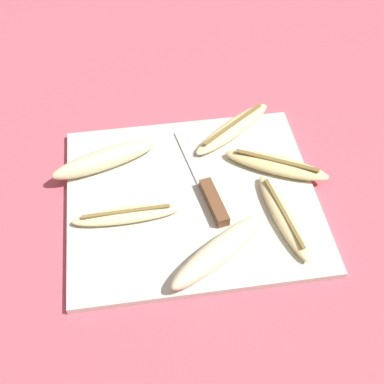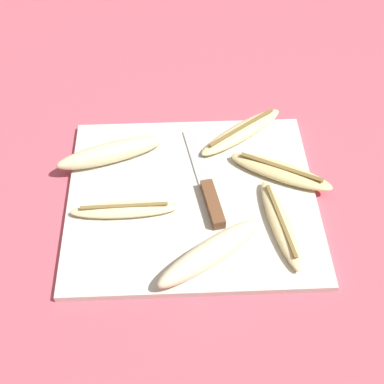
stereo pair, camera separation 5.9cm
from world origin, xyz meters
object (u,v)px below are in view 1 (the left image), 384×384
Objects in this scene: banana_soft_right at (127,215)px; banana_spotted_left at (276,165)px; knife at (209,192)px; banana_bright_far at (219,251)px; banana_mellow_near at (283,216)px; banana_cream_curved at (105,159)px; banana_ripe_center at (233,128)px.

banana_soft_right is 0.97× the size of banana_spotted_left.
banana_bright_far is (-0.01, -0.13, 0.01)m from knife.
banana_soft_right is 0.95× the size of banana_mellow_near.
banana_cream_curved is (-0.16, 0.09, 0.01)m from knife.
banana_cream_curved is 1.11× the size of banana_ripe_center.
banana_ripe_center is (0.07, 0.14, 0.00)m from knife.
banana_mellow_near is at bearing -42.54° from knife.
banana_ripe_center is at bearing 119.20° from banana_spotted_left.
banana_mellow_near reaches higher than knife.
banana_mellow_near is (0.24, -0.04, 0.00)m from banana_soft_right.
banana_bright_far reaches higher than banana_soft_right.
banana_spotted_left is (0.12, 0.04, 0.00)m from knife.
banana_bright_far is (0.16, -0.22, 0.00)m from banana_cream_curved.
banana_mellow_near is at bearing -79.29° from banana_ripe_center.
banana_soft_right is 0.90× the size of banana_cream_curved.
banana_ripe_center is (-0.06, 0.10, 0.00)m from banana_spotted_left.
knife is 1.33× the size of banana_ripe_center.
banana_mellow_near is 1.02× the size of banana_spotted_left.
banana_bright_far is at bearing -102.96° from knife.
banana_cream_curved is 1.09× the size of banana_bright_far.
banana_soft_right is at bearing 143.74° from banana_bright_far.
knife is 0.13m from banana_mellow_near.
banana_mellow_near is 0.31m from banana_cream_curved.
banana_mellow_near is 1.03× the size of banana_bright_far.
banana_cream_curved is 0.29m from banana_spotted_left.
banana_bright_far is 0.99× the size of banana_spotted_left.
banana_ripe_center is at bearing 74.50° from banana_bright_far.
banana_mellow_near is 0.13m from banana_bright_far.
banana_cream_curved is at bearing 149.69° from banana_mellow_near.
knife is 0.16m from banana_ripe_center.
banana_spotted_left is at bearing 15.08° from banana_soft_right.
banana_soft_right is at bearing -140.11° from banana_ripe_center.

